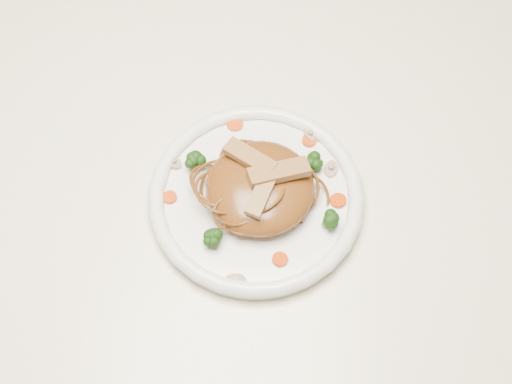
{
  "coord_description": "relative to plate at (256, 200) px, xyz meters",
  "views": [
    {
      "loc": [
        0.1,
        -0.45,
        1.61
      ],
      "look_at": [
        0.08,
        -0.0,
        0.78
      ],
      "focal_mm": 53.08,
      "sensor_mm": 36.0,
      "label": 1
    }
  ],
  "objects": [
    {
      "name": "chicken_a",
      "position": [
        0.03,
        0.01,
        0.06
      ],
      "size": [
        0.08,
        0.05,
        0.01
      ],
      "primitive_type": "cube",
      "rotation": [
        0.0,
        0.0,
        0.34
      ],
      "color": "#9C7549",
      "rests_on": "noodle_mound"
    },
    {
      "name": "carrot_0",
      "position": [
        0.06,
        0.09,
        0.01
      ],
      "size": [
        0.02,
        0.02,
        0.0
      ],
      "primitive_type": "cylinder",
      "rotation": [
        0.0,
        0.0,
        -0.25
      ],
      "color": "red",
      "rests_on": "plate"
    },
    {
      "name": "mushroom_0",
      "position": [
        -0.02,
        -0.11,
        0.01
      ],
      "size": [
        0.03,
        0.03,
        0.01
      ],
      "primitive_type": "cylinder",
      "rotation": [
        0.0,
        0.0,
        -0.07
      ],
      "color": "tan",
      "rests_on": "plate"
    },
    {
      "name": "broccoli_3",
      "position": [
        0.09,
        -0.03,
        0.02
      ],
      "size": [
        0.03,
        0.03,
        0.03
      ],
      "primitive_type": null,
      "rotation": [
        0.0,
        0.0,
        0.08
      ],
      "color": "#1B3E0D",
      "rests_on": "plate"
    },
    {
      "name": "table",
      "position": [
        -0.08,
        0.0,
        -0.11
      ],
      "size": [
        1.2,
        0.8,
        0.75
      ],
      "color": "silver",
      "rests_on": "ground"
    },
    {
      "name": "broccoli_0",
      "position": [
        0.07,
        0.05,
        0.02
      ],
      "size": [
        0.03,
        0.03,
        0.03
      ],
      "primitive_type": null,
      "rotation": [
        0.0,
        0.0,
        -0.16
      ],
      "color": "#1B3E0D",
      "rests_on": "plate"
    },
    {
      "name": "mushroom_3",
      "position": [
        0.07,
        0.09,
        0.01
      ],
      "size": [
        0.03,
        0.03,
        0.01
      ],
      "primitive_type": "cylinder",
      "rotation": [
        0.0,
        0.0,
        2.05
      ],
      "color": "tan",
      "rests_on": "plate"
    },
    {
      "name": "carrot_1",
      "position": [
        -0.11,
        -0.01,
        0.01
      ],
      "size": [
        0.02,
        0.02,
        0.0
      ],
      "primitive_type": "cylinder",
      "rotation": [
        0.0,
        0.0,
        0.41
      ],
      "color": "red",
      "rests_on": "plate"
    },
    {
      "name": "carrot_2",
      "position": [
        0.1,
        -0.0,
        0.01
      ],
      "size": [
        0.02,
        0.02,
        0.0
      ],
      "primitive_type": "cylinder",
      "rotation": [
        0.0,
        0.0,
        -0.19
      ],
      "color": "red",
      "rests_on": "plate"
    },
    {
      "name": "noodle_mound",
      "position": [
        0.0,
        0.0,
        0.03
      ],
      "size": [
        0.16,
        0.16,
        0.04
      ],
      "primitive_type": "ellipsoid",
      "rotation": [
        0.0,
        0.0,
        -0.26
      ],
      "color": "brown",
      "rests_on": "plate"
    },
    {
      "name": "carrot_4",
      "position": [
        0.03,
        -0.08,
        0.01
      ],
      "size": [
        0.02,
        0.02,
        0.0
      ],
      "primitive_type": "cylinder",
      "rotation": [
        0.0,
        0.0,
        -0.04
      ],
      "color": "red",
      "rests_on": "plate"
    },
    {
      "name": "chicken_b",
      "position": [
        -0.01,
        0.03,
        0.06
      ],
      "size": [
        0.07,
        0.06,
        0.01
      ],
      "primitive_type": "cube",
      "rotation": [
        0.0,
        0.0,
        2.56
      ],
      "color": "#9C7549",
      "rests_on": "noodle_mound"
    },
    {
      "name": "broccoli_2",
      "position": [
        -0.05,
        -0.07,
        0.02
      ],
      "size": [
        0.03,
        0.03,
        0.03
      ],
      "primitive_type": null,
      "rotation": [
        0.0,
        0.0,
        0.42
      ],
      "color": "#1B3E0D",
      "rests_on": "plate"
    },
    {
      "name": "chicken_c",
      "position": [
        0.01,
        -0.02,
        0.06
      ],
      "size": [
        0.04,
        0.07,
        0.01
      ],
      "primitive_type": "cube",
      "rotation": [
        0.0,
        0.0,
        4.38
      ],
      "color": "#9C7549",
      "rests_on": "noodle_mound"
    },
    {
      "name": "mushroom_1",
      "position": [
        0.09,
        0.04,
        0.01
      ],
      "size": [
        0.03,
        0.03,
        0.01
      ],
      "primitive_type": "cylinder",
      "rotation": [
        0.0,
        0.0,
        1.36
      ],
      "color": "tan",
      "rests_on": "plate"
    },
    {
      "name": "mushroom_2",
      "position": [
        -0.11,
        0.04,
        0.01
      ],
      "size": [
        0.03,
        0.03,
        0.01
      ],
      "primitive_type": "cylinder",
      "rotation": [
        0.0,
        0.0,
        -0.63
      ],
      "color": "tan",
      "rests_on": "plate"
    },
    {
      "name": "plate",
      "position": [
        0.0,
        0.0,
        0.0
      ],
      "size": [
        0.33,
        0.33,
        0.02
      ],
      "primitive_type": "cylinder",
      "rotation": [
        0.0,
        0.0,
        -0.28
      ],
      "color": "white",
      "rests_on": "table"
    },
    {
      "name": "broccoli_1",
      "position": [
        -0.08,
        0.04,
        0.02
      ],
      "size": [
        0.03,
        0.03,
        0.03
      ],
      "primitive_type": null,
      "rotation": [
        0.0,
        0.0,
        0.18
      ],
      "color": "#1B3E0D",
      "rests_on": "plate"
    },
    {
      "name": "carrot_3",
      "position": [
        -0.03,
        0.11,
        0.01
      ],
      "size": [
        0.03,
        0.03,
        0.0
      ],
      "primitive_type": "cylinder",
      "rotation": [
        0.0,
        0.0,
        -0.37
      ],
      "color": "red",
      "rests_on": "plate"
    },
    {
      "name": "ground",
      "position": [
        -0.08,
        0.0,
        -0.76
      ],
      "size": [
        4.0,
        4.0,
        0.0
      ],
      "primitive_type": "plane",
      "color": "brown",
      "rests_on": "ground"
    }
  ]
}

